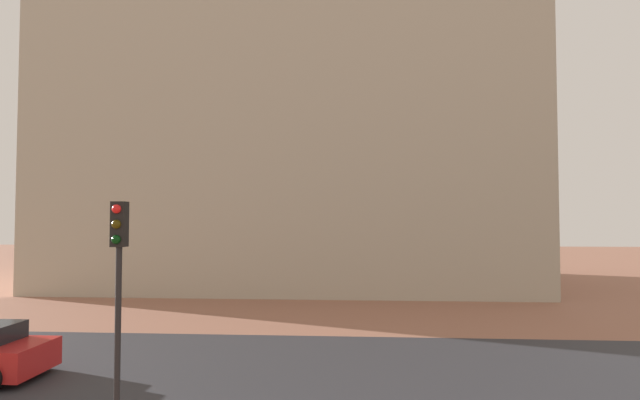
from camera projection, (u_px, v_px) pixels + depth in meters
name	position (u px, v px, depth m)	size (l,w,h in m)	color
ground_plane	(323.00, 357.00, 14.42)	(120.00, 120.00, 0.00)	#93604C
street_asphalt_strip	(321.00, 367.00, 13.43)	(120.00, 7.11, 0.00)	#2D2D33
landmark_building	(295.00, 118.00, 32.27)	(28.24, 14.87, 38.74)	#B2A893
traffic_light_pole	(118.00, 268.00, 9.63)	(0.28, 0.34, 4.43)	black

